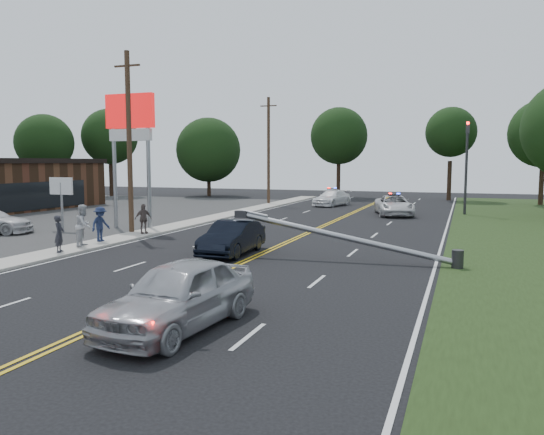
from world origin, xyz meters
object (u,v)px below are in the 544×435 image
at_px(pylon_sign, 130,128).
at_px(fallen_streetlight, 355,239).
at_px(small_sign, 61,191).
at_px(bystander_c, 101,224).
at_px(emergency_a, 394,205).
at_px(crashed_sedan, 232,238).
at_px(waiting_sedan, 179,295).
at_px(traffic_signal, 467,159).
at_px(bystander_b, 84,225).
at_px(bystander_d, 143,219).
at_px(utility_pole_mid, 129,142).
at_px(bystander_a, 59,234).
at_px(utility_pole_far, 269,150).
at_px(emergency_b, 332,198).

bearing_deg(pylon_sign, fallen_streetlight, -22.22).
height_order(small_sign, bystander_c, small_sign).
bearing_deg(emergency_a, crashed_sedan, -117.67).
bearing_deg(waiting_sedan, traffic_signal, 83.91).
bearing_deg(waiting_sedan, bystander_b, 143.89).
bearing_deg(bystander_d, utility_pole_mid, 101.62).
distance_m(traffic_signal, bystander_c, 27.53).
bearing_deg(bystander_b, waiting_sedan, -148.85).
bearing_deg(fallen_streetlight, traffic_signal, 79.41).
distance_m(traffic_signal, bystander_a, 29.93).
height_order(utility_pole_mid, bystander_d, utility_pole_mid).
relative_size(utility_pole_far, emergency_a, 1.86).
bearing_deg(emergency_b, bystander_c, -87.49).
relative_size(small_sign, bystander_d, 1.91).
bearing_deg(small_sign, fallen_streetlight, -12.40).
height_order(small_sign, bystander_d, small_sign).
distance_m(crashed_sedan, emergency_b, 26.66).
height_order(fallen_streetlight, bystander_b, bystander_b).
bearing_deg(traffic_signal, crashed_sedan, -113.13).
distance_m(small_sign, bystander_d, 6.06).
distance_m(emergency_b, bystander_a, 29.66).
distance_m(crashed_sedan, bystander_a, 7.47).
distance_m(emergency_b, bystander_d, 23.43).
bearing_deg(emergency_b, bystander_b, -86.48).
bearing_deg(small_sign, bystander_a, -49.20).
relative_size(emergency_a, bystander_d, 3.32).
xyz_separation_m(pylon_sign, waiting_sedan, (12.39, -16.01, -5.16)).
xyz_separation_m(crashed_sedan, bystander_b, (-7.12, -0.92, 0.35)).
distance_m(emergency_a, emergency_b, 9.42).
relative_size(small_sign, emergency_a, 0.58).
bearing_deg(bystander_a, bystander_c, -18.70).
relative_size(emergency_a, bystander_c, 3.16).
relative_size(traffic_signal, waiting_sedan, 1.44).
distance_m(small_sign, utility_pole_mid, 5.53).
relative_size(crashed_sedan, emergency_a, 0.83).
height_order(fallen_streetlight, bystander_d, fallen_streetlight).
bearing_deg(utility_pole_mid, bystander_d, -22.75).
distance_m(utility_pole_far, bystander_d, 22.86).
height_order(fallen_streetlight, emergency_b, fallen_streetlight).
relative_size(crashed_sedan, emergency_b, 0.92).
height_order(utility_pole_far, bystander_a, utility_pole_far).
relative_size(utility_pole_mid, bystander_a, 6.26).
relative_size(fallen_streetlight, utility_pole_mid, 0.94).
xyz_separation_m(waiting_sedan, emergency_a, (1.39, 29.58, -0.09)).
distance_m(fallen_streetlight, utility_pole_far, 29.54).
relative_size(pylon_sign, small_sign, 2.58).
distance_m(pylon_sign, waiting_sedan, 20.89).
xyz_separation_m(fallen_streetlight, bystander_d, (-12.31, 3.55, 0.01)).
relative_size(waiting_sedan, bystander_c, 2.87).
height_order(bystander_a, bystander_b, bystander_b).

